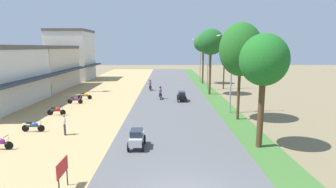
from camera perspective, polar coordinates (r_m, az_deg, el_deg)
shophouse_mid at (r=47.15m, az=-24.63°, el=5.17°), size 8.20×12.55×6.90m
shophouse_far at (r=58.37m, az=-19.88°, el=7.81°), size 8.86×8.46×10.10m
parked_motorbike_second at (r=23.75m, az=-26.76°, el=-6.06°), size 1.80×0.54×0.94m
parked_motorbike_third at (r=28.45m, az=-22.63°, el=-3.23°), size 1.80×0.54×0.94m
parked_motorbike_fourth at (r=33.36m, az=-19.15°, el=-1.15°), size 1.80×0.54×0.94m
parked_motorbike_fifth at (r=35.79m, az=-17.26°, el=-0.32°), size 1.80×0.54×0.94m
street_signboard at (r=13.71m, az=-21.58°, el=-14.73°), size 0.06×1.30×1.50m
pedestrian_on_shoulder at (r=21.85m, az=-21.21°, el=-5.87°), size 0.38×0.43×1.62m
median_tree_nearest at (r=18.20m, az=19.75°, el=6.63°), size 3.10×3.10×7.49m
median_tree_second at (r=24.93m, az=15.22°, el=9.10°), size 3.81×3.81×8.77m
median_tree_third at (r=37.90m, az=9.10°, el=10.84°), size 3.69×3.69×9.09m
median_tree_fourth at (r=49.19m, az=7.55°, el=10.65°), size 3.45×3.45×8.91m
streetlamp_near at (r=27.47m, az=13.36°, el=5.43°), size 3.16×0.20×7.93m
streetlamp_mid at (r=42.43m, az=8.48°, el=7.12°), size 3.16×0.20×7.96m
streetlamp_far at (r=51.69m, az=6.89°, el=7.84°), size 3.16×0.20×8.28m
utility_pole_near at (r=43.47m, az=11.91°, el=7.09°), size 1.80×0.20×8.90m
car_hatchback_silver at (r=18.07m, az=-6.69°, el=-9.25°), size 1.04×2.00×1.23m
car_sedan_black at (r=33.12m, az=2.93°, el=-0.35°), size 1.10×2.26×1.19m
motorbike_foreground_rider at (r=34.37m, az=-1.63°, el=0.23°), size 0.54×1.80×1.66m
motorbike_ahead_second at (r=41.29m, az=-3.80°, el=1.86°), size 0.54×1.80×1.66m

